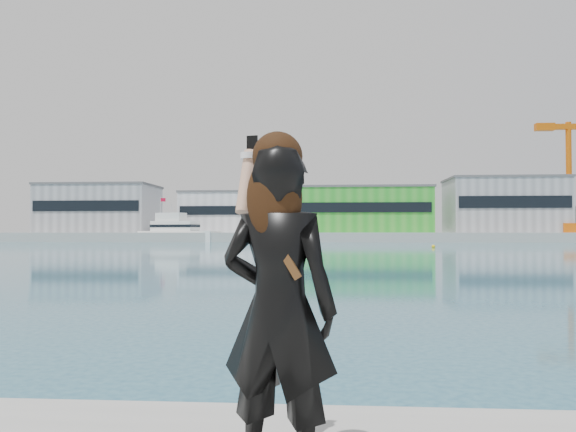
{
  "coord_description": "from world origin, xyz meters",
  "views": [
    {
      "loc": [
        -0.15,
        -3.21,
        2.09
      ],
      "look_at": [
        -0.41,
        0.44,
        2.19
      ],
      "focal_mm": 35.0,
      "sensor_mm": 36.0,
      "label": 1
    }
  ],
  "objects_px": {
    "dock_crane": "(575,172)",
    "woman": "(278,300)",
    "buoy_near": "(433,248)",
    "buoy_far": "(236,243)",
    "motor_yacht": "(177,231)"
  },
  "relations": [
    {
      "from": "motor_yacht",
      "to": "woman",
      "type": "height_order",
      "value": "motor_yacht"
    },
    {
      "from": "buoy_near",
      "to": "buoy_far",
      "type": "relative_size",
      "value": 1.0
    },
    {
      "from": "buoy_far",
      "to": "woman",
      "type": "relative_size",
      "value": 0.27
    },
    {
      "from": "buoy_near",
      "to": "buoy_far",
      "type": "bearing_deg",
      "value": 140.32
    },
    {
      "from": "dock_crane",
      "to": "woman",
      "type": "xyz_separation_m",
      "value": [
        -53.62,
        -122.26,
        -13.34
      ]
    },
    {
      "from": "buoy_far",
      "to": "motor_yacht",
      "type": "bearing_deg",
      "value": 134.66
    },
    {
      "from": "motor_yacht",
      "to": "buoy_near",
      "type": "bearing_deg",
      "value": -25.56
    },
    {
      "from": "woman",
      "to": "motor_yacht",
      "type": "bearing_deg",
      "value": -61.04
    },
    {
      "from": "dock_crane",
      "to": "motor_yacht",
      "type": "bearing_deg",
      "value": -175.06
    },
    {
      "from": "motor_yacht",
      "to": "woman",
      "type": "relative_size",
      "value": 9.88
    },
    {
      "from": "buoy_far",
      "to": "woman",
      "type": "distance_m",
      "value": 100.78
    },
    {
      "from": "motor_yacht",
      "to": "buoy_far",
      "type": "relative_size",
      "value": 36.35
    },
    {
      "from": "dock_crane",
      "to": "buoy_far",
      "type": "bearing_deg",
      "value": -161.97
    },
    {
      "from": "motor_yacht",
      "to": "buoy_near",
      "type": "distance_m",
      "value": 62.1
    },
    {
      "from": "buoy_near",
      "to": "motor_yacht",
      "type": "bearing_deg",
      "value": 138.34
    }
  ]
}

